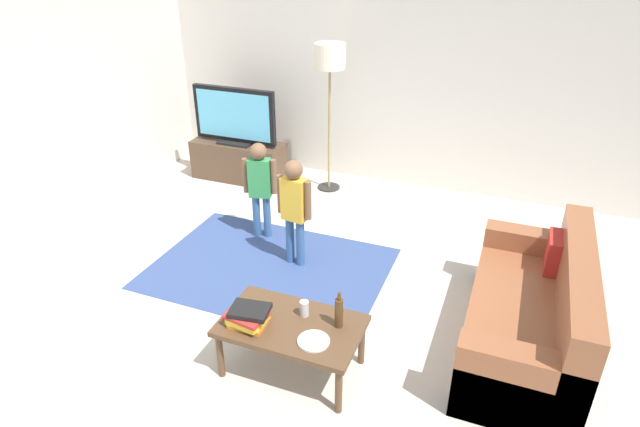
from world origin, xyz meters
name	(u,v)px	position (x,y,z in m)	size (l,w,h in m)	color
ground	(294,311)	(0.00, 0.00, 0.00)	(7.80, 7.80, 0.00)	beige
wall_back	(393,76)	(0.00, 3.00, 1.35)	(6.00, 0.12, 2.70)	silver
area_rug	(269,268)	(-0.49, 0.52, 0.00)	(2.20, 1.60, 0.01)	#33477A
tv_stand	(239,161)	(-1.81, 2.30, 0.24)	(1.20, 0.44, 0.50)	#4C3828
tv	(234,116)	(-1.81, 2.28, 0.85)	(1.10, 0.28, 0.71)	black
couch	(536,318)	(1.88, 0.26, 0.29)	(0.80, 1.80, 0.86)	brown
floor_lamp	(330,65)	(-0.61, 2.45, 1.54)	(0.36, 0.36, 1.78)	#262626
child_near_tv	(260,182)	(-0.84, 1.06, 0.63)	(0.34, 0.18, 1.04)	#33598C
child_center	(294,204)	(-0.30, 0.70, 0.65)	(0.36, 0.17, 1.07)	#33598C
coffee_table	(291,329)	(0.27, -0.62, 0.37)	(1.00, 0.60, 0.42)	#513823
book_stack	(248,316)	(-0.01, -0.74, 0.49)	(0.31, 0.26, 0.13)	orange
bottle	(339,312)	(0.59, -0.52, 0.54)	(0.06, 0.06, 0.28)	#4C3319
tv_remote	(260,305)	(-0.03, -0.52, 0.43)	(0.17, 0.05, 0.02)	black
soda_can	(304,308)	(0.32, -0.50, 0.48)	(0.07, 0.07, 0.12)	silver
plate	(314,341)	(0.49, -0.74, 0.43)	(0.22, 0.22, 0.02)	white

